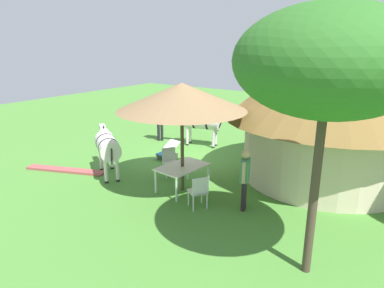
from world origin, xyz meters
name	(u,v)px	position (x,y,z in m)	size (l,w,h in m)	color
ground_plane	(196,165)	(0.00, 0.00, 0.00)	(36.00, 36.00, 0.00)	#488332
thatched_hut	(330,101)	(-1.39, 3.96, 2.46)	(6.34, 6.34, 4.44)	beige
shade_umbrella	(182,97)	(1.97, 0.84, 2.76)	(3.60, 3.60, 3.14)	#473B29
patio_dining_table	(182,169)	(1.97, 0.84, 0.66)	(1.59, 1.13, 0.74)	silver
patio_chair_near_lawn	(199,190)	(2.70, 1.89, 0.52)	(0.60, 0.60, 0.90)	silver
patio_chair_near_hut	(170,160)	(1.24, -0.21, 0.52)	(0.60, 0.60, 0.90)	silver
guest_beside_umbrella	(245,174)	(2.09, 2.88, 0.98)	(0.56, 0.33, 1.63)	black
standing_watcher	(160,118)	(-1.72, -3.06, 1.00)	(0.45, 0.48, 1.67)	black
striped_lounge_chair	(168,152)	(0.01, -1.26, 0.26)	(0.86, 0.63, 0.63)	#2974B6
zebra_nearest_camera	(200,121)	(-2.12, -1.23, 1.03)	(1.00, 2.15, 1.57)	silver
zebra_by_umbrella	(107,146)	(2.38, -1.84, 1.00)	(1.49, 1.94, 1.54)	silver
acacia_tree_far_lawn	(329,62)	(3.65, 4.98, 3.89)	(3.08, 3.08, 4.82)	#44372B
brick_patio_kerb	(65,170)	(3.00, -3.31, 0.04)	(2.80, 0.36, 0.08)	#A14B4A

